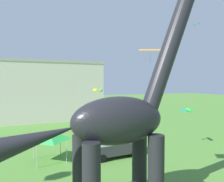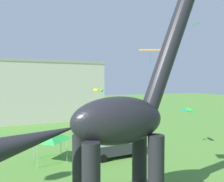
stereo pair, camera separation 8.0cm
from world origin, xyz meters
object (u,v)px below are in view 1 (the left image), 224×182
at_px(parked_box_truck, 113,141).
at_px(festival_canopy_tent, 49,136).
at_px(dinosaur_sculpture, 117,121).
at_px(kite_near_high, 195,24).
at_px(kite_drifting, 188,110).
at_px(kite_apex, 97,90).
at_px(kite_near_low, 150,50).

relative_size(parked_box_truck, festival_canopy_tent, 1.81).
bearing_deg(dinosaur_sculpture, festival_canopy_tent, 83.01).
relative_size(kite_near_high, kite_drifting, 0.58).
xyz_separation_m(parked_box_truck, kite_near_high, (5.31, -5.84, 11.25)).
relative_size(festival_canopy_tent, kite_apex, 2.01).
height_order(kite_apex, kite_drifting, kite_apex).
relative_size(kite_near_low, kite_near_high, 2.14).
bearing_deg(dinosaur_sculpture, kite_apex, 52.47).
bearing_deg(kite_apex, kite_drifting, -46.49).
distance_m(parked_box_truck, kite_drifting, 10.63).
distance_m(kite_near_low, kite_near_high, 6.86).
bearing_deg(kite_apex, kite_near_low, -98.33).
height_order(parked_box_truck, festival_canopy_tent, parked_box_truck).
bearing_deg(parked_box_truck, kite_apex, 76.05).
height_order(kite_near_low, kite_drifting, kite_near_low).
relative_size(dinosaur_sculpture, kite_near_low, 7.55).
bearing_deg(kite_near_high, kite_near_low, -162.44).
height_order(festival_canopy_tent, kite_near_low, kite_near_low).
relative_size(dinosaur_sculpture, festival_canopy_tent, 4.73).
bearing_deg(kite_near_high, kite_apex, 103.12).
bearing_deg(kite_near_high, festival_canopy_tent, 147.60).
relative_size(dinosaur_sculpture, kite_near_high, 16.13).
height_order(parked_box_truck, kite_drifting, kite_drifting).
xyz_separation_m(festival_canopy_tent, kite_near_low, (5.51, -9.16, 7.52)).
xyz_separation_m(dinosaur_sculpture, kite_drifting, (14.04, 8.98, -1.04)).
relative_size(kite_apex, kite_near_high, 1.70).
height_order(festival_canopy_tent, kite_drifting, kite_drifting).
relative_size(kite_apex, kite_drifting, 0.98).
distance_m(kite_apex, kite_drifting, 12.50).
bearing_deg(parked_box_truck, festival_canopy_tent, 164.16).
bearing_deg(kite_drifting, dinosaur_sculpture, -147.40).
distance_m(dinosaur_sculpture, kite_near_low, 5.71).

